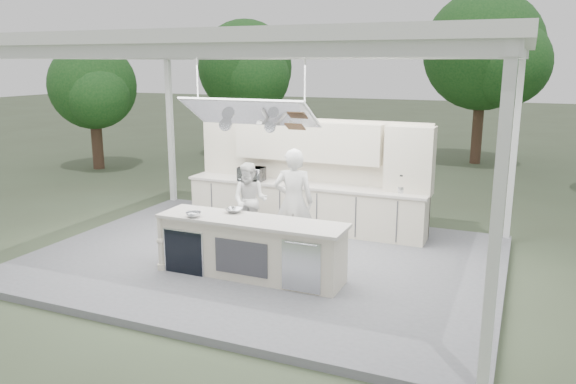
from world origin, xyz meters
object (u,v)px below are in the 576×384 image
at_px(head_chef, 294,202).
at_px(sous_chef, 250,200).
at_px(back_counter, 304,206).
at_px(demo_island, 250,248).

height_order(head_chef, sous_chef, head_chef).
height_order(back_counter, sous_chef, sous_chef).
height_order(demo_island, back_counter, same).
distance_m(head_chef, sous_chef, 1.31).
relative_size(demo_island, back_counter, 0.61).
bearing_deg(back_counter, head_chef, -75.14).
bearing_deg(sous_chef, back_counter, 45.79).
relative_size(demo_island, sous_chef, 2.09).
distance_m(back_counter, head_chef, 1.68).
bearing_deg(demo_island, back_counter, 93.63).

